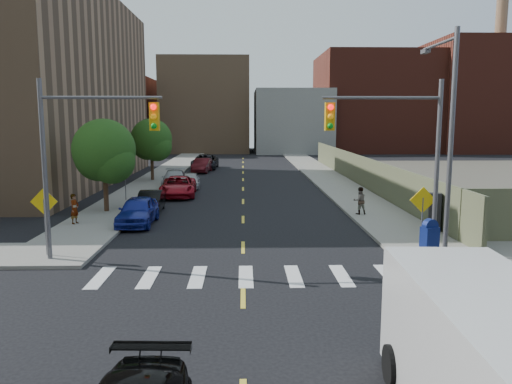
{
  "coord_description": "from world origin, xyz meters",
  "views": [
    {
      "loc": [
        0.02,
        -12.97,
        5.55
      ],
      "look_at": [
        0.63,
        10.88,
        2.0
      ],
      "focal_mm": 35.0,
      "sensor_mm": 36.0,
      "label": 1
    }
  ],
  "objects": [
    {
      "name": "bg_bldg_midwest",
      "position": [
        -6.0,
        72.0,
        7.5
      ],
      "size": [
        14.0,
        16.0,
        15.0
      ],
      "primitive_type": "cube",
      "color": "#8C6B4C",
      "rests_on": "ground"
    },
    {
      "name": "mailbox",
      "position": [
        7.35,
        6.0,
        0.87
      ],
      "size": [
        0.72,
        0.63,
        1.49
      ],
      "rotation": [
        0.0,
        0.0,
        0.32
      ],
      "color": "navy",
      "rests_on": "sidewalk_ne"
    },
    {
      "name": "parked_car_silver",
      "position": [
        -5.5,
        26.91,
        0.69
      ],
      "size": [
        2.33,
        4.9,
        1.38
      ],
      "primitive_type": "imported",
      "rotation": [
        0.0,
        0.0,
        0.09
      ],
      "color": "#989A9F",
      "rests_on": "ground"
    },
    {
      "name": "warn_sign_ne",
      "position": [
        7.2,
        6.5,
        1.99
      ],
      "size": [
        1.06,
        0.06,
        2.83
      ],
      "color": "#59595E",
      "rests_on": "ground"
    },
    {
      "name": "parked_car_black",
      "position": [
        -5.5,
        16.38,
        0.63
      ],
      "size": [
        1.44,
        3.85,
        1.26
      ],
      "primitive_type": "imported",
      "rotation": [
        0.0,
        0.0,
        0.03
      ],
      "color": "black",
      "rests_on": "ground"
    },
    {
      "name": "payphone",
      "position": [
        9.2,
        10.32,
        1.07
      ],
      "size": [
        0.65,
        0.58,
        1.85
      ],
      "primitive_type": "cube",
      "rotation": [
        0.0,
        0.0,
        -0.27
      ],
      "color": "black",
      "rests_on": "sidewalk_ne"
    },
    {
      "name": "signal_ne",
      "position": [
        5.98,
        6.0,
        4.53
      ],
      "size": [
        4.59,
        0.3,
        7.0
      ],
      "color": "#59595E",
      "rests_on": "ground"
    },
    {
      "name": "sidewalk_ne",
      "position": [
        7.75,
        41.5,
        0.07
      ],
      "size": [
        3.5,
        73.0,
        0.15
      ],
      "primitive_type": "cube",
      "color": "gray",
      "rests_on": "ground"
    },
    {
      "name": "parked_car_red",
      "position": [
        -4.62,
        22.38,
        0.72
      ],
      "size": [
        2.7,
        5.32,
        1.44
      ],
      "primitive_type": "imported",
      "rotation": [
        0.0,
        0.0,
        0.06
      ],
      "color": "#A4101E",
      "rests_on": "ground"
    },
    {
      "name": "bg_bldg_fareast",
      "position": [
        38.0,
        70.0,
        9.0
      ],
      "size": [
        14.0,
        16.0,
        18.0
      ],
      "primitive_type": "cube",
      "color": "#592319",
      "rests_on": "ground"
    },
    {
      "name": "pedestrian_east",
      "position": [
        6.6,
        14.65,
        0.92
      ],
      "size": [
        0.83,
        0.69,
        1.54
      ],
      "primitive_type": "imported",
      "rotation": [
        0.0,
        0.0,
        3.29
      ],
      "color": "gray",
      "rests_on": "sidewalk_ne"
    },
    {
      "name": "sidewalk_nw",
      "position": [
        -7.75,
        41.5,
        0.07
      ],
      "size": [
        3.5,
        73.0,
        0.15
      ],
      "primitive_type": "cube",
      "color": "gray",
      "rests_on": "ground"
    },
    {
      "name": "bg_bldg_east",
      "position": [
        22.0,
        72.0,
        8.0
      ],
      "size": [
        18.0,
        18.0,
        16.0
      ],
      "primitive_type": "cube",
      "color": "#592319",
      "rests_on": "ground"
    },
    {
      "name": "pedestrian_west",
      "position": [
        -8.66,
        12.47,
        0.93
      ],
      "size": [
        0.52,
        0.65,
        1.55
      ],
      "primitive_type": "imported",
      "rotation": [
        0.0,
        0.0,
        1.27
      ],
      "color": "gray",
      "rests_on": "sidewalk_nw"
    },
    {
      "name": "bg_bldg_center",
      "position": [
        8.0,
        70.0,
        5.0
      ],
      "size": [
        12.0,
        16.0,
        10.0
      ],
      "primitive_type": "cube",
      "color": "gray",
      "rests_on": "ground"
    },
    {
      "name": "warn_sign_midwest",
      "position": [
        -7.8,
        20.0,
        1.99
      ],
      "size": [
        1.06,
        0.06,
        2.83
      ],
      "color": "#59595E",
      "rests_on": "ground"
    },
    {
      "name": "smokestack",
      "position": [
        42.0,
        70.0,
        14.0
      ],
      "size": [
        1.8,
        1.8,
        28.0
      ],
      "primitive_type": "cylinder",
      "color": "#8C6B4C",
      "rests_on": "ground"
    },
    {
      "name": "parked_car_grey",
      "position": [
        -4.2,
        41.89,
        0.79
      ],
      "size": [
        2.83,
        5.79,
        1.59
      ],
      "primitive_type": "imported",
      "rotation": [
        0.0,
        0.0,
        -0.03
      ],
      "color": "black",
      "rests_on": "ground"
    },
    {
      "name": "tree_west_far",
      "position": [
        -8.0,
        31.05,
        3.48
      ],
      "size": [
        3.66,
        3.64,
        5.52
      ],
      "color": "#332114",
      "rests_on": "ground"
    },
    {
      "name": "streetlight_ne",
      "position": [
        8.2,
        6.9,
        5.22
      ],
      "size": [
        0.25,
        3.7,
        9.0
      ],
      "color": "#59595E",
      "rests_on": "ground"
    },
    {
      "name": "warn_sign_nw",
      "position": [
        -7.8,
        6.5,
        1.99
      ],
      "size": [
        1.06,
        0.06,
        2.83
      ],
      "color": "#59595E",
      "rests_on": "ground"
    },
    {
      "name": "parked_car_blue",
      "position": [
        -5.5,
        12.8,
        0.74
      ],
      "size": [
        1.75,
        4.33,
        1.47
      ],
      "primitive_type": "imported",
      "rotation": [
        0.0,
        0.0,
        -0.0
      ],
      "color": "navy",
      "rests_on": "ground"
    },
    {
      "name": "fence_north",
      "position": [
        9.6,
        28.0,
        1.25
      ],
      "size": [
        0.12,
        44.0,
        2.5
      ],
      "primitive_type": "cube",
      "color": "#5E6345",
      "rests_on": "ground"
    },
    {
      "name": "ground",
      "position": [
        0.0,
        0.0,
        0.0
      ],
      "size": [
        160.0,
        160.0,
        0.0
      ],
      "primitive_type": "plane",
      "color": "black",
      "rests_on": "ground"
    },
    {
      "name": "bg_bldg_west",
      "position": [
        -22.0,
        70.0,
        6.0
      ],
      "size": [
        14.0,
        18.0,
        12.0
      ],
      "primitive_type": "cube",
      "color": "#592319",
      "rests_on": "ground"
    },
    {
      "name": "cargo_van",
      "position": [
        4.16,
        -5.08,
        1.44
      ],
      "size": [
        2.75,
        6.09,
        2.74
      ],
      "rotation": [
        0.0,
        0.0,
        -0.05
      ],
      "color": "silver",
      "rests_on": "ground"
    },
    {
      "name": "tree_west_near",
      "position": [
        -8.0,
        16.05,
        3.48
      ],
      "size": [
        3.66,
        3.64,
        5.52
      ],
      "color": "#332114",
      "rests_on": "ground"
    },
    {
      "name": "parked_car_maroon",
      "position": [
        -4.2,
        38.26,
        0.72
      ],
      "size": [
        1.97,
        4.51,
        1.44
      ],
      "primitive_type": "imported",
      "rotation": [
        0.0,
        0.0,
        -0.1
      ],
      "color": "#470E13",
      "rests_on": "ground"
    },
    {
      "name": "parked_car_white",
      "position": [
        -4.2,
        26.71,
        0.62
      ],
      "size": [
        1.66,
        3.72,
        1.24
      ],
      "primitive_type": "imported",
      "rotation": [
        0.0,
        0.0,
        0.05
      ],
      "color": "#B7B7B7",
      "rests_on": "ground"
    },
    {
      "name": "signal_nw",
      "position": [
        -5.98,
        6.0,
        4.53
      ],
      "size": [
        4.59,
        0.3,
        7.0
      ],
      "color": "#59595E",
      "rests_on": "ground"
    }
  ]
}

